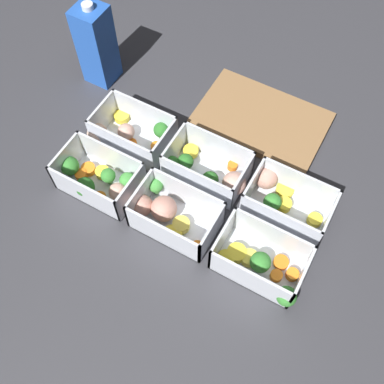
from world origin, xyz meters
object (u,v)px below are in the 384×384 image
object	(u,v)px
container_far_left	(128,133)
container_far_right	(281,200)
container_near_center	(167,213)
container_near_right	(261,264)
container_near_left	(99,179)
juice_carton	(97,45)
container_far_center	(208,171)

from	to	relation	value
container_far_left	container_far_right	size ratio (longest dim) A/B	1.03
container_near_center	container_near_right	xyz separation A→B (m)	(0.20, -0.01, -0.00)
container_near_center	container_near_left	bearing A→B (deg)	-179.88
container_near_center	juice_carton	bearing A→B (deg)	142.30
container_near_right	container_near_left	bearing A→B (deg)	179.17
container_far_center	container_near_center	bearing A→B (deg)	-101.35
container_near_right	container_far_right	xyz separation A→B (m)	(-0.02, 0.14, 0.00)
container_far_left	juice_carton	size ratio (longest dim) A/B	0.89
container_near_left	container_near_right	distance (m)	0.36
container_near_center	container_far_center	bearing A→B (deg)	78.65
container_far_right	juice_carton	size ratio (longest dim) A/B	0.86
container_far_right	juice_carton	distance (m)	0.53
juice_carton	container_near_left	bearing A→B (deg)	-56.21
container_near_right	container_far_center	size ratio (longest dim) A/B	0.91
container_far_center	container_near_right	bearing A→B (deg)	-35.69
container_far_center	container_near_left	bearing A→B (deg)	-146.09
container_near_center	container_far_center	world-z (taller)	same
container_far_left	juice_carton	xyz separation A→B (m)	(-0.16, 0.13, 0.07)
container_near_right	container_far_center	world-z (taller)	same
container_far_right	container_near_right	bearing A→B (deg)	-81.10
container_near_left	container_far_left	xyz separation A→B (m)	(-0.01, 0.12, 0.00)
container_near_left	container_far_left	size ratio (longest dim) A/B	1.01
container_far_left	container_near_right	bearing A→B (deg)	-19.11
container_near_center	container_near_right	size ratio (longest dim) A/B	1.07
container_near_right	juice_carton	distance (m)	0.59
container_far_center	juice_carton	xyz separation A→B (m)	(-0.35, 0.13, 0.07)
container_far_left	juice_carton	world-z (taller)	juice_carton
container_far_left	container_near_left	bearing A→B (deg)	-83.82
container_near_left	container_far_left	distance (m)	0.12
container_near_left	container_near_right	bearing A→B (deg)	-0.83
container_far_center	juice_carton	bearing A→B (deg)	159.61
juice_carton	container_far_center	bearing A→B (deg)	-20.39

